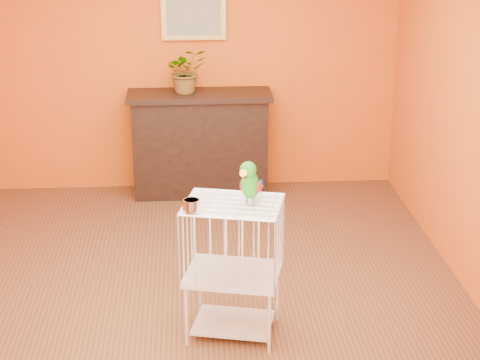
{
  "coord_description": "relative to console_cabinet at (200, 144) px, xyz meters",
  "views": [
    {
      "loc": [
        -0.09,
        -5.52,
        2.86
      ],
      "look_at": [
        0.24,
        -0.69,
        1.11
      ],
      "focal_mm": 60.0,
      "sensor_mm": 36.0,
      "label": 1
    }
  ],
  "objects": [
    {
      "name": "potted_plant",
      "position": [
        -0.12,
        -0.01,
        0.68
      ],
      "size": [
        0.48,
        0.51,
        0.33
      ],
      "primitive_type": "imported",
      "rotation": [
        0.0,
        0.0,
        0.25
      ],
      "color": "#26722D",
      "rests_on": "console_cabinet"
    },
    {
      "name": "feed_cup",
      "position": [
        -0.11,
        -2.84,
        0.48
      ],
      "size": [
        0.11,
        0.11,
        0.08
      ],
      "primitive_type": "cylinder",
      "color": "silver",
      "rests_on": "birdcage"
    },
    {
      "name": "ground",
      "position": [
        -0.04,
        -2.01,
        -0.52
      ],
      "size": [
        4.5,
        4.5,
        0.0
      ],
      "primitive_type": "plane",
      "color": "brown",
      "rests_on": "ground"
    },
    {
      "name": "birdcage",
      "position": [
        0.16,
        -2.72,
        -0.02
      ],
      "size": [
        0.71,
        0.61,
        0.95
      ],
      "rotation": [
        0.0,
        0.0,
        -0.24
      ],
      "color": "beige",
      "rests_on": "ground"
    },
    {
      "name": "room_shell",
      "position": [
        -0.04,
        -2.01,
        1.07
      ],
      "size": [
        4.5,
        4.5,
        4.5
      ],
      "color": "#D65314",
      "rests_on": "ground"
    },
    {
      "name": "console_cabinet",
      "position": [
        0.0,
        0.0,
        0.0
      ],
      "size": [
        1.39,
        0.5,
        1.03
      ],
      "color": "black",
      "rests_on": "ground"
    },
    {
      "name": "framed_picture",
      "position": [
        -0.04,
        0.21,
        1.23
      ],
      "size": [
        0.62,
        0.04,
        0.5
      ],
      "color": "#B0953F",
      "rests_on": "room_shell"
    },
    {
      "name": "parrot",
      "position": [
        0.27,
        -2.73,
        0.59
      ],
      "size": [
        0.19,
        0.26,
        0.3
      ],
      "rotation": [
        0.0,
        0.0,
        -0.5
      ],
      "color": "#59544C",
      "rests_on": "birdcage"
    }
  ]
}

